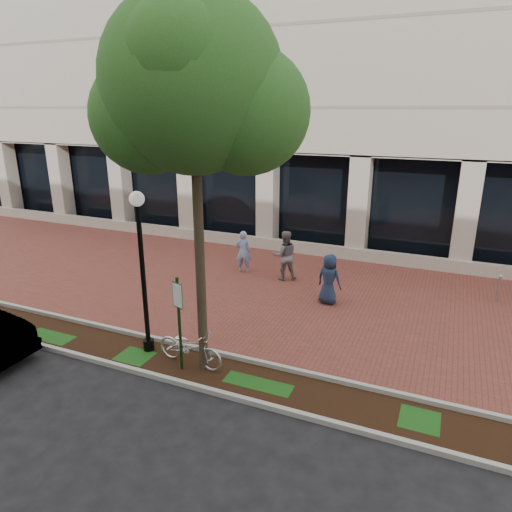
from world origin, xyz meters
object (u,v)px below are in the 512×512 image
at_px(parking_sign, 178,312).
at_px(pedestrian_right, 329,279).
at_px(street_tree, 197,95).
at_px(pedestrian_mid, 285,255).
at_px(locked_bicycle, 190,347).
at_px(bollard, 499,288).
at_px(lamppost, 142,265).
at_px(pedestrian_left, 243,252).

height_order(parking_sign, pedestrian_right, parking_sign).
xyz_separation_m(parking_sign, pedestrian_right, (2.21, 5.22, -0.69)).
distance_m(street_tree, pedestrian_mid, 8.29).
distance_m(parking_sign, street_tree, 4.75).
bearing_deg(pedestrian_mid, locked_bicycle, 62.42).
bearing_deg(bollard, street_tree, -132.91).
bearing_deg(lamppost, parking_sign, -19.79).
bearing_deg(pedestrian_right, street_tree, 84.30).
relative_size(locked_bicycle, bollard, 1.96).
bearing_deg(pedestrian_right, parking_sign, 80.50).
distance_m(pedestrian_right, bollard, 5.52).
relative_size(lamppost, bollard, 4.50).
bearing_deg(locked_bicycle, parking_sign, 169.72).
xyz_separation_m(pedestrian_left, bollard, (8.73, 0.72, -0.34)).
bearing_deg(bollard, pedestrian_mid, -173.18).
distance_m(pedestrian_mid, pedestrian_right, 2.50).
height_order(parking_sign, street_tree, street_tree).
bearing_deg(street_tree, parking_sign, -147.57).
height_order(pedestrian_mid, bollard, pedestrian_mid).
bearing_deg(pedestrian_mid, pedestrian_right, 117.39).
bearing_deg(street_tree, pedestrian_right, 70.89).
xyz_separation_m(pedestrian_mid, pedestrian_right, (2.02, -1.47, -0.10)).
xyz_separation_m(pedestrian_mid, bollard, (7.02, 0.84, -0.44)).
distance_m(street_tree, pedestrian_right, 7.49).
distance_m(parking_sign, lamppost, 1.59).
xyz_separation_m(locked_bicycle, pedestrian_left, (-1.60, 6.52, 0.33)).
relative_size(pedestrian_mid, bollard, 1.98).
bearing_deg(pedestrian_mid, street_tree, 66.30).
bearing_deg(street_tree, bollard, 47.09).
bearing_deg(parking_sign, pedestrian_right, 85.08).
height_order(parking_sign, lamppost, lamppost).
distance_m(pedestrian_mid, bollard, 7.09).
xyz_separation_m(lamppost, street_tree, (1.79, -0.13, 3.87)).
height_order(pedestrian_left, pedestrian_mid, pedestrian_mid).
relative_size(parking_sign, bollard, 2.56).
xyz_separation_m(lamppost, pedestrian_right, (3.48, 4.76, -1.53)).
height_order(pedestrian_left, bollard, pedestrian_left).
xyz_separation_m(pedestrian_left, pedestrian_right, (3.72, -1.59, 0.01)).
relative_size(parking_sign, locked_bicycle, 1.30).
bearing_deg(locked_bicycle, pedestrian_mid, 3.86).
bearing_deg(pedestrian_left, lamppost, 77.76).
bearing_deg(bollard, lamppost, -140.19).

